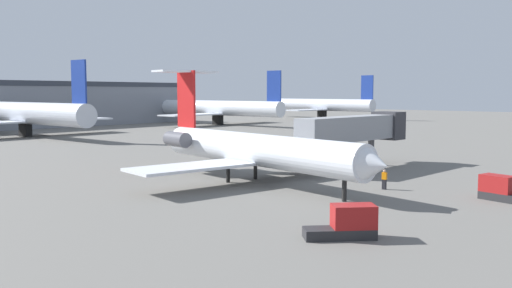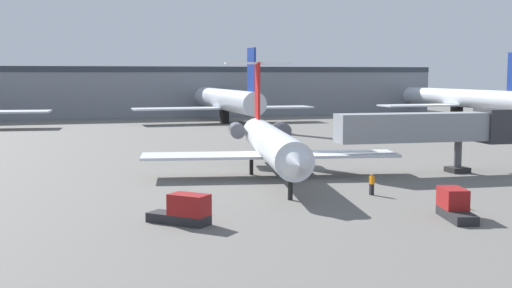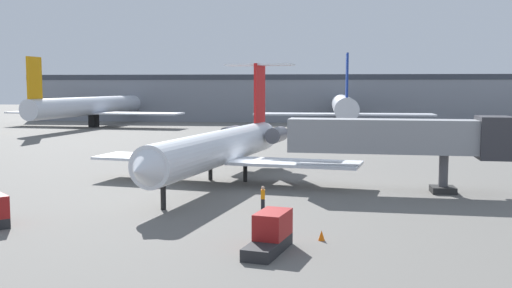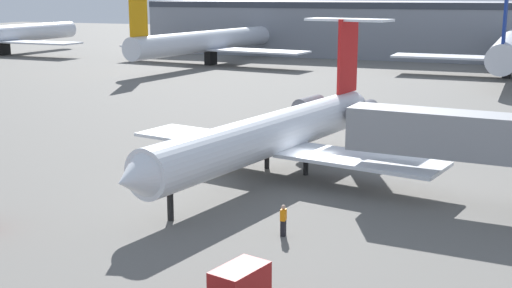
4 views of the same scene
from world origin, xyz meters
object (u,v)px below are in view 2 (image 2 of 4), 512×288
object	(u,v)px
regional_jet	(270,142)
jet_bridge	(434,128)
baggage_tug_lead	(184,211)
baggage_tug_trailing	(455,205)
parked_airliner_centre	(224,100)
ground_crew_marshaller	(372,184)
traffic_cone_near	(468,205)
parked_airliner_east_mid	(458,98)

from	to	relation	value
regional_jet	jet_bridge	xyz separation A→B (m)	(15.09, -2.58, 1.10)
regional_jet	baggage_tug_lead	size ratio (longest dim) A/B	7.62
baggage_tug_trailing	parked_airliner_centre	bearing A→B (deg)	85.75
jet_bridge	baggage_tug_lead	xyz separation A→B (m)	(-26.12, -14.18, -3.40)
ground_crew_marshaller	baggage_tug_trailing	distance (m)	9.13
ground_crew_marshaller	jet_bridge	bearing A→B (deg)	38.82
jet_bridge	baggage_tug_lead	world-z (taller)	jet_bridge
baggage_tug_trailing	jet_bridge	bearing A→B (deg)	62.16
regional_jet	baggage_tug_lead	distance (m)	20.19
traffic_cone_near	regional_jet	bearing A→B (deg)	114.96
baggage_tug_lead	baggage_tug_trailing	world-z (taller)	same
regional_jet	jet_bridge	world-z (taller)	regional_jet
baggage_tug_lead	parked_airliner_east_mid	size ratio (longest dim) A/B	0.10
ground_crew_marshaller	baggage_tug_trailing	size ratio (longest dim) A/B	0.40
regional_jet	parked_airliner_centre	size ratio (longest dim) A/B	0.72
ground_crew_marshaller	baggage_tug_lead	world-z (taller)	baggage_tug_lead
traffic_cone_near	ground_crew_marshaller	bearing A→B (deg)	119.15
traffic_cone_near	parked_airliner_centre	world-z (taller)	parked_airliner_centre
baggage_tug_trailing	traffic_cone_near	bearing A→B (deg)	40.51
regional_jet	baggage_tug_lead	xyz separation A→B (m)	(-11.03, -16.76, -2.30)
jet_bridge	parked_airliner_east_mid	xyz separation A→B (m)	(46.53, 66.24, -0.11)
ground_crew_marshaller	baggage_tug_trailing	xyz separation A→B (m)	(1.30, -9.04, -0.02)
jet_bridge	baggage_tug_trailing	world-z (taller)	jet_bridge
ground_crew_marshaller	regional_jet	bearing A→B (deg)	112.20
baggage_tug_trailing	baggage_tug_lead	bearing A→B (deg)	168.73
ground_crew_marshaller	traffic_cone_near	bearing A→B (deg)	-60.85
regional_jet	ground_crew_marshaller	distance (m)	12.18
jet_bridge	parked_airliner_east_mid	size ratio (longest dim) A/B	0.42
jet_bridge	baggage_tug_lead	size ratio (longest dim) A/B	4.40
regional_jet	baggage_tug_lead	bearing A→B (deg)	-123.35
jet_bridge	parked_airliner_centre	size ratio (longest dim) A/B	0.42
ground_crew_marshaller	parked_airliner_east_mid	distance (m)	94.11
regional_jet	parked_airliner_centre	xyz separation A→B (m)	(12.14, 64.92, 1.13)
parked_airliner_centre	parked_airliner_east_mid	distance (m)	49.50
jet_bridge	traffic_cone_near	bearing A→B (deg)	-113.65
traffic_cone_near	parked_airliner_east_mid	distance (m)	97.54
jet_bridge	parked_airliner_centre	xyz separation A→B (m)	(-2.95, 67.50, 0.03)
baggage_tug_lead	traffic_cone_near	bearing A→B (deg)	-3.53
jet_bridge	baggage_tug_lead	bearing A→B (deg)	-151.50
parked_airliner_centre	parked_airliner_east_mid	bearing A→B (deg)	-1.45
ground_crew_marshaller	parked_airliner_east_mid	xyz separation A→B (m)	(57.10, 74.74, 3.28)
jet_bridge	parked_airliner_east_mid	world-z (taller)	parked_airliner_east_mid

